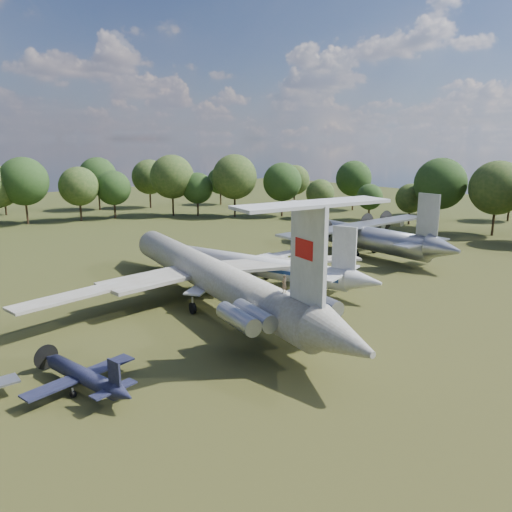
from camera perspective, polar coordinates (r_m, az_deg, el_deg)
ground at (r=59.11m, az=-8.88°, el=-6.62°), size 300.00×300.00×0.00m
il62_airliner at (r=61.52m, az=-5.24°, el=-2.88°), size 54.44×65.67×5.79m
tu104_jet at (r=70.48m, az=-0.43°, el=-1.50°), size 40.26×46.81×3.98m
an12_transport at (r=89.95m, az=11.93°, el=1.83°), size 35.97×39.94×5.12m
small_prop_west at (r=43.77m, az=-19.05°, el=-13.20°), size 12.02×14.76×1.92m
person_on_il62 at (r=46.88m, az=3.24°, el=-3.21°), size 0.67×0.47×1.74m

